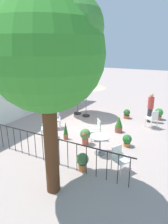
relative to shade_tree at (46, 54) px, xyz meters
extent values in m
plane|color=#AD9992|center=(4.44, 0.91, -3.80)|extent=(60.00, 60.00, 0.00)
cube|color=white|center=(4.44, 5.52, -1.29)|extent=(9.73, 0.30, 5.02)
cube|color=black|center=(1.09, 0.91, -2.80)|extent=(0.03, 6.01, 0.03)
cylinder|color=black|center=(1.09, -1.92, -3.30)|extent=(0.02, 0.02, 1.00)
cylinder|color=black|center=(1.09, -1.57, -3.30)|extent=(0.02, 0.02, 1.00)
cylinder|color=black|center=(1.09, -1.22, -3.30)|extent=(0.02, 0.02, 1.00)
cylinder|color=black|center=(1.09, -0.86, -3.30)|extent=(0.02, 0.02, 1.00)
cylinder|color=black|center=(1.09, -0.51, -3.30)|extent=(0.02, 0.02, 1.00)
cylinder|color=black|center=(1.09, -0.15, -3.30)|extent=(0.02, 0.02, 1.00)
cylinder|color=black|center=(1.09, 0.20, -3.30)|extent=(0.02, 0.02, 1.00)
cylinder|color=black|center=(1.09, 0.55, -3.30)|extent=(0.02, 0.02, 1.00)
cylinder|color=black|center=(1.09, 0.91, -3.30)|extent=(0.02, 0.02, 1.00)
cylinder|color=black|center=(1.09, 1.26, -3.30)|extent=(0.02, 0.02, 1.00)
cylinder|color=black|center=(1.09, 1.61, -3.30)|extent=(0.02, 0.02, 1.00)
cylinder|color=black|center=(1.09, 1.97, -3.30)|extent=(0.02, 0.02, 1.00)
cylinder|color=black|center=(1.09, 2.32, -3.30)|extent=(0.02, 0.02, 1.00)
cylinder|color=black|center=(1.09, 2.68, -3.30)|extent=(0.02, 0.02, 1.00)
cylinder|color=black|center=(1.09, 3.03, -3.30)|extent=(0.02, 0.02, 1.00)
cylinder|color=black|center=(1.09, 3.38, -3.30)|extent=(0.02, 0.02, 1.00)
cylinder|color=#53301A|center=(-0.05, -0.03, -2.39)|extent=(0.38, 0.38, 2.82)
sphere|color=#318729|center=(-0.05, -0.03, 0.01)|extent=(2.82, 2.82, 2.82)
sphere|color=#348928|center=(0.65, 0.25, -0.27)|extent=(1.69, 1.69, 1.69)
sphere|color=#308F2D|center=(-0.61, 0.39, 0.15)|extent=(1.55, 1.55, 1.55)
sphere|color=#3B8734|center=(0.09, -0.67, 0.57)|extent=(1.41, 1.41, 1.41)
cylinder|color=#2D2D2D|center=(6.20, 2.20, -3.76)|extent=(0.44, 0.44, 0.08)
cylinder|color=slate|center=(6.20, 2.20, -2.71)|extent=(0.04, 0.04, 2.19)
cone|color=beige|center=(6.20, 2.20, -1.83)|extent=(2.32, 2.32, 0.43)
sphere|color=slate|center=(6.20, 2.20, -1.58)|extent=(0.06, 0.06, 0.06)
cylinder|color=#2D2D2D|center=(6.34, 2.88, -3.76)|extent=(0.44, 0.44, 0.08)
cylinder|color=slate|center=(6.34, 2.88, -2.67)|extent=(0.04, 0.04, 2.27)
cone|color=beige|center=(6.34, 2.88, -1.69)|extent=(2.11, 2.11, 0.32)
sphere|color=slate|center=(6.34, 2.88, -1.50)|extent=(0.06, 0.06, 0.06)
cylinder|color=silver|center=(2.53, -0.34, -3.08)|extent=(0.77, 0.77, 0.02)
cylinder|color=slate|center=(2.53, -0.34, -3.45)|extent=(0.06, 0.06, 0.71)
cylinder|color=slate|center=(2.53, -0.34, -3.79)|extent=(0.42, 0.42, 0.03)
cube|color=white|center=(6.21, -1.56, -3.32)|extent=(0.63, 0.63, 0.04)
cube|color=white|center=(6.09, -1.73, -3.09)|extent=(0.36, 0.28, 0.44)
cube|color=white|center=(6.37, -1.68, -3.20)|extent=(0.28, 0.36, 0.03)
cube|color=white|center=(6.05, -1.44, -3.20)|extent=(0.28, 0.36, 0.03)
cylinder|color=white|center=(6.50, -1.50, -3.57)|extent=(0.04, 0.04, 0.46)
cylinder|color=white|center=(6.18, -1.27, -3.57)|extent=(0.04, 0.04, 0.46)
cylinder|color=white|center=(6.25, -1.85, -3.57)|extent=(0.04, 0.04, 0.46)
cylinder|color=white|center=(5.93, -1.61, -3.57)|extent=(0.04, 0.04, 0.46)
cube|color=silver|center=(3.77, 2.66, -3.33)|extent=(0.68, 0.68, 0.04)
cube|color=silver|center=(3.93, 2.80, -3.09)|extent=(0.33, 0.37, 0.45)
cube|color=silver|center=(3.62, 2.82, -3.21)|extent=(0.35, 0.31, 0.03)
cube|color=silver|center=(3.91, 2.49, -3.21)|extent=(0.35, 0.31, 0.03)
cylinder|color=silver|center=(3.45, 2.68, -3.58)|extent=(0.04, 0.04, 0.45)
cylinder|color=silver|center=(3.75, 2.34, -3.58)|extent=(0.04, 0.04, 0.45)
cylinder|color=silver|center=(3.79, 2.97, -3.58)|extent=(0.04, 0.04, 0.45)
cylinder|color=silver|center=(4.08, 2.64, -3.58)|extent=(0.04, 0.04, 0.45)
cube|color=silver|center=(3.62, 0.41, -3.37)|extent=(0.66, 0.66, 0.04)
cube|color=silver|center=(3.75, 0.26, -3.13)|extent=(0.39, 0.33, 0.44)
cube|color=silver|center=(3.79, 0.56, -3.25)|extent=(0.29, 0.33, 0.03)
cube|color=silver|center=(3.44, 0.27, -3.25)|extent=(0.29, 0.33, 0.03)
cylinder|color=silver|center=(3.66, 0.72, -3.60)|extent=(0.04, 0.04, 0.41)
cylinder|color=silver|center=(3.31, 0.42, -3.60)|extent=(0.04, 0.04, 0.41)
cylinder|color=silver|center=(3.93, 0.41, -3.60)|extent=(0.04, 0.04, 0.41)
cylinder|color=silver|center=(3.57, 0.11, -3.60)|extent=(0.04, 0.04, 0.41)
cube|color=silver|center=(1.74, -1.44, -3.37)|extent=(0.61, 0.63, 0.04)
cube|color=silver|center=(1.84, -1.25, -3.15)|extent=(0.39, 0.23, 0.41)
cube|color=silver|center=(1.56, -1.35, -3.25)|extent=(0.23, 0.40, 0.03)
cube|color=silver|center=(1.92, -1.54, -3.25)|extent=(0.23, 0.40, 0.03)
cylinder|color=silver|center=(1.46, -1.54, -3.60)|extent=(0.04, 0.04, 0.41)
cylinder|color=silver|center=(1.82, -1.73, -3.60)|extent=(0.04, 0.04, 0.41)
cylinder|color=silver|center=(1.66, -1.15, -3.60)|extent=(0.04, 0.04, 0.41)
cylinder|color=silver|center=(2.03, -1.34, -3.60)|extent=(0.04, 0.04, 0.41)
cube|color=white|center=(2.68, 2.39, -3.35)|extent=(0.66, 0.65, 0.04)
cube|color=white|center=(2.80, 2.23, -3.10)|extent=(0.40, 0.31, 0.46)
cube|color=white|center=(2.86, 2.52, -3.23)|extent=(0.27, 0.34, 0.03)
cube|color=white|center=(2.50, 2.25, -3.23)|extent=(0.27, 0.34, 0.03)
cylinder|color=white|center=(2.74, 2.69, -3.59)|extent=(0.04, 0.04, 0.43)
cylinder|color=white|center=(2.38, 2.41, -3.59)|extent=(0.04, 0.04, 0.43)
cylinder|color=white|center=(2.98, 2.36, -3.59)|extent=(0.04, 0.04, 0.43)
cylinder|color=white|center=(2.62, 2.09, -3.59)|extent=(0.04, 0.04, 0.43)
cylinder|color=#C2723B|center=(1.21, -0.30, -3.68)|extent=(0.28, 0.28, 0.25)
cylinder|color=#382819|center=(1.21, -0.30, -3.56)|extent=(0.24, 0.24, 0.02)
sphere|color=#477740|center=(1.21, -0.30, -3.38)|extent=(0.41, 0.41, 0.41)
cylinder|color=#B25C38|center=(7.00, -0.04, -3.70)|extent=(0.34, 0.34, 0.20)
cylinder|color=#382819|center=(7.00, -0.04, -3.62)|extent=(0.30, 0.30, 0.02)
sphere|color=#2A5E29|center=(7.00, -0.04, -3.45)|extent=(0.38, 0.38, 0.38)
cylinder|color=#BF733F|center=(3.62, -1.09, -3.72)|extent=(0.28, 0.28, 0.16)
cylinder|color=#382819|center=(3.62, -1.09, -3.65)|extent=(0.25, 0.25, 0.02)
sphere|color=#246F28|center=(3.62, -1.09, -3.48)|extent=(0.38, 0.38, 0.38)
sphere|color=#B047AF|center=(3.75, -1.11, -3.49)|extent=(0.08, 0.08, 0.08)
sphere|color=#B047AF|center=(3.77, -1.06, -3.47)|extent=(0.08, 0.08, 0.08)
sphere|color=#B047AF|center=(3.49, -1.18, -3.41)|extent=(0.07, 0.07, 0.07)
cylinder|color=#A45436|center=(2.98, 1.53, -3.68)|extent=(0.21, 0.21, 0.24)
cylinder|color=#382819|center=(2.98, 1.53, -3.57)|extent=(0.18, 0.18, 0.02)
cone|color=#205C20|center=(2.98, 1.53, -3.28)|extent=(0.20, 0.20, 0.57)
cylinder|color=#BC6045|center=(7.67, -1.70, -3.69)|extent=(0.33, 0.33, 0.22)
cylinder|color=#382819|center=(7.67, -1.70, -3.59)|extent=(0.29, 0.29, 0.02)
sphere|color=#2F8132|center=(7.67, -1.70, -3.38)|extent=(0.46, 0.46, 0.46)
cylinder|color=brown|center=(4.87, -0.29, -3.67)|extent=(0.36, 0.36, 0.27)
cylinder|color=#382819|center=(4.87, -0.29, -3.55)|extent=(0.32, 0.32, 0.02)
cone|color=#306520|center=(4.87, -0.29, -3.27)|extent=(0.37, 0.37, 0.52)
cylinder|color=#B6543F|center=(2.95, 0.52, -3.67)|extent=(0.27, 0.27, 0.27)
cylinder|color=#382819|center=(2.95, 0.52, -3.54)|extent=(0.24, 0.24, 0.02)
sphere|color=#497533|center=(2.95, 0.52, -3.34)|extent=(0.45, 0.45, 0.45)
sphere|color=#D13F60|center=(2.78, 0.49, -3.28)|extent=(0.13, 0.13, 0.13)
sphere|color=#D13F60|center=(2.85, 0.39, -3.40)|extent=(0.13, 0.13, 0.13)
sphere|color=#D13F60|center=(2.89, 0.42, -3.26)|extent=(0.09, 0.09, 0.09)
sphere|color=#D13F60|center=(3.04, 0.64, -3.30)|extent=(0.10, 0.10, 0.10)
cylinder|color=#33333D|center=(7.00, -1.32, -3.41)|extent=(0.26, 0.26, 0.78)
cylinder|color=#BC3C35|center=(7.00, -1.32, -2.71)|extent=(0.36, 0.36, 0.62)
sphere|color=tan|center=(7.00, -1.32, -2.29)|extent=(0.21, 0.21, 0.21)
camera|label=1|loc=(-3.95, -3.15, 0.16)|focal=32.49mm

